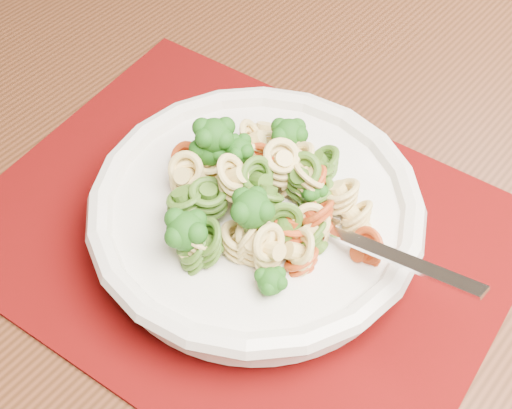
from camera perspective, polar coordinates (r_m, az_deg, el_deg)
The scene contains 5 objects.
dining_table at distance 0.76m, azimuth 1.15°, elevation 1.15°, with size 1.34×0.87×0.78m.
placemat at distance 0.57m, azimuth -1.24°, elevation -2.36°, with size 0.41×0.32×0.00m, color #550306.
pasta_bowl at distance 0.55m, azimuth -0.00°, elevation -0.68°, with size 0.26×0.26×0.05m.
pasta_broccoli_heap at distance 0.53m, azimuth 0.00°, elevation 0.41°, with size 0.22×0.22×0.06m, color #EACD74, non-canonical shape.
fork at distance 0.52m, azimuth 5.02°, elevation -1.70°, with size 0.19×0.02×0.01m, color silver, non-canonical shape.
Camera 1 is at (-0.14, -0.58, 1.24)m, focal length 50.00 mm.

